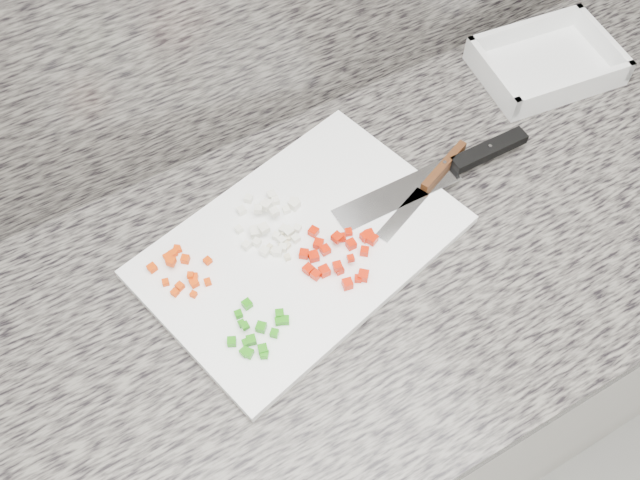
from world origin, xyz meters
The scene contains 11 objects.
cabinet centered at (0.00, 1.44, 0.43)m, with size 3.92×0.62×0.86m, color white.
countertop centered at (0.00, 1.44, 0.88)m, with size 3.96×0.64×0.04m, color #605D55.
cutting_board centered at (0.00, 1.50, 0.91)m, with size 0.44×0.29×0.01m, color white.
carrot_pile centered at (-0.17, 1.54, 0.92)m, with size 0.09×0.09×0.02m.
onion_pile centered at (-0.02, 1.55, 0.92)m, with size 0.11×0.12×0.02m.
green_pepper_pile centered at (-0.12, 1.40, 0.92)m, with size 0.09×0.09×0.02m.
red_pepper_pile centered at (0.04, 1.45, 0.92)m, with size 0.12×0.12×0.02m.
garlic_pile centered at (-0.02, 1.51, 0.92)m, with size 0.04×0.05×0.01m.
chef_knife centered at (0.28, 1.50, 0.92)m, with size 0.34×0.05×0.02m.
paring_knife centered at (0.23, 1.50, 0.92)m, with size 0.21×0.10×0.02m.
tray centered at (0.54, 1.61, 0.92)m, with size 0.25×0.19×0.05m.
Camera 1 is at (-0.25, 1.01, 1.78)m, focal length 40.00 mm.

